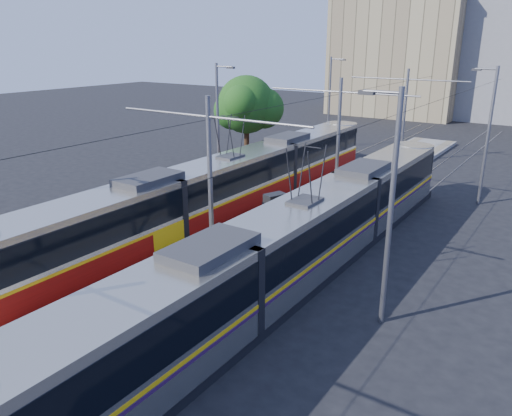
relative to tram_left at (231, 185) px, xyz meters
The scene contains 12 objects.
ground 14.67m from the tram_left, 75.70° to the right, with size 160.00×160.00×0.00m, color black.
platform 4.86m from the tram_left, 38.63° to the left, with size 4.00×50.00×0.30m, color gray.
tactile_strip_left 3.86m from the tram_left, 53.22° to the left, with size 0.70×50.00×0.01m, color gray.
tactile_strip_right 5.98m from the tram_left, 29.67° to the left, with size 0.70×50.00×0.01m, color gray.
rails 4.91m from the tram_left, 38.63° to the left, with size 8.71×70.00×0.03m.
tram_left is the anchor object (origin of this frame).
tram_right 8.61m from the tram_left, 33.23° to the right, with size 2.43×29.30×5.50m.
catenary 4.57m from the tram_left, ahead, with size 9.20×70.00×7.00m.
street_lamps 8.15m from the tram_left, 62.37° to the left, with size 15.18×38.22×8.00m.
shelter 4.98m from the tram_left, 28.62° to the right, with size 0.94×1.18×2.27m.
tree 11.81m from the tram_left, 119.08° to the left, with size 4.76×4.40×6.91m.
building_left 46.67m from the tram_left, 97.94° to the left, with size 16.32×12.24×14.79m.
Camera 1 is at (12.44, -7.03, 9.28)m, focal length 35.00 mm.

